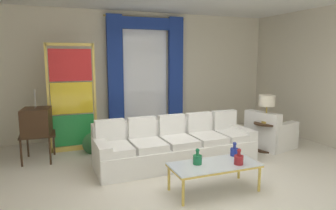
{
  "coord_description": "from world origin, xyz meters",
  "views": [
    {
      "loc": [
        -1.95,
        -4.21,
        1.92
      ],
      "look_at": [
        0.03,
        0.9,
        1.05
      ],
      "focal_mm": 32.22,
      "sensor_mm": 36.0,
      "label": 1
    }
  ],
  "objects_px": {
    "bottle_blue_decanter": "(234,151)",
    "bottle_crystal_tall": "(197,159)",
    "stained_glass_divider": "(72,100)",
    "bottle_amber_squat": "(239,159)",
    "vintage_tv": "(37,123)",
    "peacock_figurine": "(94,144)",
    "coffee_table": "(214,166)",
    "table_lamp_brass": "(267,102)",
    "couch_white_long": "(175,146)",
    "armchair_white": "(269,134)",
    "round_side_table": "(265,134)"
  },
  "relations": [
    {
      "from": "bottle_blue_decanter",
      "to": "bottle_amber_squat",
      "type": "xyz_separation_m",
      "value": [
        -0.16,
        -0.35,
        0.01
      ]
    },
    {
      "from": "armchair_white",
      "to": "stained_glass_divider",
      "type": "bearing_deg",
      "value": 161.8
    },
    {
      "from": "coffee_table",
      "to": "peacock_figurine",
      "type": "height_order",
      "value": "peacock_figurine"
    },
    {
      "from": "table_lamp_brass",
      "to": "peacock_figurine",
      "type": "bearing_deg",
      "value": 163.07
    },
    {
      "from": "bottle_crystal_tall",
      "to": "peacock_figurine",
      "type": "bearing_deg",
      "value": 117.67
    },
    {
      "from": "couch_white_long",
      "to": "bottle_amber_squat",
      "type": "xyz_separation_m",
      "value": [
        0.37,
        -1.48,
        0.18
      ]
    },
    {
      "from": "stained_glass_divider",
      "to": "armchair_white",
      "type": "bearing_deg",
      "value": -18.2
    },
    {
      "from": "bottle_amber_squat",
      "to": "round_side_table",
      "type": "distance_m",
      "value": 2.16
    },
    {
      "from": "coffee_table",
      "to": "table_lamp_brass",
      "type": "relative_size",
      "value": 2.25
    },
    {
      "from": "couch_white_long",
      "to": "bottle_crystal_tall",
      "type": "bearing_deg",
      "value": -97.92
    },
    {
      "from": "armchair_white",
      "to": "vintage_tv",
      "type": "bearing_deg",
      "value": 169.12
    },
    {
      "from": "bottle_blue_decanter",
      "to": "bottle_amber_squat",
      "type": "height_order",
      "value": "bottle_amber_squat"
    },
    {
      "from": "vintage_tv",
      "to": "peacock_figurine",
      "type": "height_order",
      "value": "vintage_tv"
    },
    {
      "from": "vintage_tv",
      "to": "round_side_table",
      "type": "bearing_deg",
      "value": -13.6
    },
    {
      "from": "bottle_crystal_tall",
      "to": "stained_glass_divider",
      "type": "xyz_separation_m",
      "value": [
        -1.51,
        2.66,
        0.57
      ]
    },
    {
      "from": "couch_white_long",
      "to": "peacock_figurine",
      "type": "distance_m",
      "value": 1.64
    },
    {
      "from": "couch_white_long",
      "to": "coffee_table",
      "type": "distance_m",
      "value": 1.33
    },
    {
      "from": "vintage_tv",
      "to": "peacock_figurine",
      "type": "xyz_separation_m",
      "value": [
        1.02,
        -0.04,
        -0.51
      ]
    },
    {
      "from": "bottle_amber_squat",
      "to": "vintage_tv",
      "type": "xyz_separation_m",
      "value": [
        -2.73,
        2.47,
        0.24
      ]
    },
    {
      "from": "coffee_table",
      "to": "armchair_white",
      "type": "xyz_separation_m",
      "value": [
        2.17,
        1.44,
        -0.09
      ]
    },
    {
      "from": "couch_white_long",
      "to": "table_lamp_brass",
      "type": "distance_m",
      "value": 2.12
    },
    {
      "from": "bottle_blue_decanter",
      "to": "bottle_crystal_tall",
      "type": "height_order",
      "value": "bottle_crystal_tall"
    },
    {
      "from": "bottle_blue_decanter",
      "to": "stained_glass_divider",
      "type": "relative_size",
      "value": 0.1
    },
    {
      "from": "bottle_blue_decanter",
      "to": "couch_white_long",
      "type": "bearing_deg",
      "value": 115.22
    },
    {
      "from": "coffee_table",
      "to": "vintage_tv",
      "type": "height_order",
      "value": "vintage_tv"
    },
    {
      "from": "coffee_table",
      "to": "round_side_table",
      "type": "xyz_separation_m",
      "value": [
        1.93,
        1.28,
        -0.02
      ]
    },
    {
      "from": "round_side_table",
      "to": "table_lamp_brass",
      "type": "bearing_deg",
      "value": 0.0
    },
    {
      "from": "round_side_table",
      "to": "coffee_table",
      "type": "bearing_deg",
      "value": -146.53
    },
    {
      "from": "round_side_table",
      "to": "bottle_crystal_tall",
      "type": "bearing_deg",
      "value": -150.94
    },
    {
      "from": "peacock_figurine",
      "to": "table_lamp_brass",
      "type": "xyz_separation_m",
      "value": [
        3.32,
        -1.01,
        0.81
      ]
    },
    {
      "from": "coffee_table",
      "to": "table_lamp_brass",
      "type": "height_order",
      "value": "table_lamp_brass"
    },
    {
      "from": "round_side_table",
      "to": "table_lamp_brass",
      "type": "relative_size",
      "value": 1.04
    },
    {
      "from": "peacock_figurine",
      "to": "bottle_amber_squat",
      "type": "bearing_deg",
      "value": -54.93
    },
    {
      "from": "couch_white_long",
      "to": "round_side_table",
      "type": "height_order",
      "value": "couch_white_long"
    },
    {
      "from": "coffee_table",
      "to": "peacock_figurine",
      "type": "xyz_separation_m",
      "value": [
        -1.39,
        2.29,
        -0.15
      ]
    },
    {
      "from": "bottle_blue_decanter",
      "to": "stained_glass_divider",
      "type": "height_order",
      "value": "stained_glass_divider"
    },
    {
      "from": "peacock_figurine",
      "to": "coffee_table",
      "type": "bearing_deg",
      "value": -58.62
    },
    {
      "from": "bottle_blue_decanter",
      "to": "coffee_table",
      "type": "bearing_deg",
      "value": -156.57
    },
    {
      "from": "bottle_blue_decanter",
      "to": "peacock_figurine",
      "type": "distance_m",
      "value": 2.81
    },
    {
      "from": "armchair_white",
      "to": "couch_white_long",
      "type": "bearing_deg",
      "value": -177.1
    },
    {
      "from": "couch_white_long",
      "to": "stained_glass_divider",
      "type": "distance_m",
      "value": 2.31
    },
    {
      "from": "vintage_tv",
      "to": "peacock_figurine",
      "type": "relative_size",
      "value": 2.24
    },
    {
      "from": "bottle_blue_decanter",
      "to": "bottle_amber_squat",
      "type": "relative_size",
      "value": 0.93
    },
    {
      "from": "coffee_table",
      "to": "round_side_table",
      "type": "height_order",
      "value": "round_side_table"
    },
    {
      "from": "coffee_table",
      "to": "stained_glass_divider",
      "type": "height_order",
      "value": "stained_glass_divider"
    },
    {
      "from": "bottle_amber_squat",
      "to": "armchair_white",
      "type": "bearing_deg",
      "value": 40.47
    },
    {
      "from": "stained_glass_divider",
      "to": "round_side_table",
      "type": "relative_size",
      "value": 3.7
    },
    {
      "from": "bottle_amber_squat",
      "to": "peacock_figurine",
      "type": "bearing_deg",
      "value": 125.07
    },
    {
      "from": "bottle_amber_squat",
      "to": "peacock_figurine",
      "type": "relative_size",
      "value": 0.39
    },
    {
      "from": "coffee_table",
      "to": "bottle_blue_decanter",
      "type": "bearing_deg",
      "value": 23.43
    }
  ]
}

